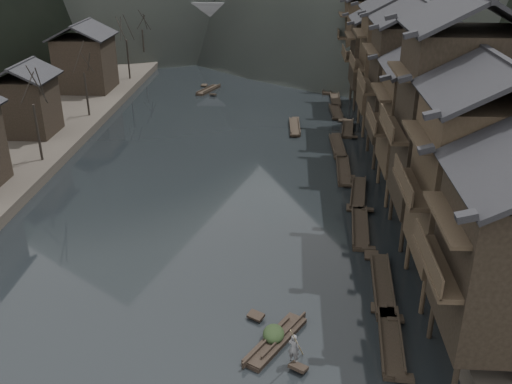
{
  "coord_description": "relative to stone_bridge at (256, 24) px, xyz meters",
  "views": [
    {
      "loc": [
        6.2,
        -31.16,
        20.39
      ],
      "look_at": [
        3.9,
        7.42,
        2.5
      ],
      "focal_mm": 40.0,
      "sensor_mm": 36.0,
      "label": 1
    }
  ],
  "objects": [
    {
      "name": "water",
      "position": [
        0.0,
        -72.0,
        -5.11
      ],
      "size": [
        300.0,
        300.0,
        0.0
      ],
      "primitive_type": "plane",
      "color": "black",
      "rests_on": "ground"
    },
    {
      "name": "stilt_houses",
      "position": [
        17.28,
        -53.07,
        3.88
      ],
      "size": [
        9.0,
        67.6,
        17.09
      ],
      "color": "black",
      "rests_on": "ground"
    },
    {
      "name": "left_houses",
      "position": [
        -20.5,
        -51.88,
        0.55
      ],
      "size": [
        8.1,
        53.2,
        8.73
      ],
      "color": "black",
      "rests_on": "left_bank"
    },
    {
      "name": "bare_trees",
      "position": [
        -17.0,
        -45.97,
        1.52
      ],
      "size": [
        3.86,
        72.52,
        7.72
      ],
      "color": "black",
      "rests_on": "left_bank"
    },
    {
      "name": "moored_sampans",
      "position": [
        11.93,
        -50.66,
        -4.91
      ],
      "size": [
        3.14,
        61.48,
        0.47
      ],
      "color": "black",
      "rests_on": "water"
    },
    {
      "name": "midriver_boats",
      "position": [
        0.41,
        -27.13,
        -4.91
      ],
      "size": [
        13.91,
        35.89,
        0.45
      ],
      "color": "black",
      "rests_on": "water"
    },
    {
      "name": "stone_bridge",
      "position": [
        0.0,
        0.0,
        0.0
      ],
      "size": [
        40.0,
        6.0,
        9.0
      ],
      "color": "#4C4C4F",
      "rests_on": "ground"
    },
    {
      "name": "hero_sampan",
      "position": [
        5.8,
        -78.58,
        -4.91
      ],
      "size": [
        3.5,
        5.08,
        0.44
      ],
      "color": "black",
      "rests_on": "water"
    },
    {
      "name": "cargo_heap",
      "position": [
        5.68,
        -78.36,
        -4.32
      ],
      "size": [
        1.18,
        1.55,
        0.71
      ],
      "primitive_type": "ellipsoid",
      "color": "black",
      "rests_on": "hero_sampan"
    },
    {
      "name": "boatman",
      "position": [
        6.75,
        -80.2,
        -3.82
      ],
      "size": [
        0.73,
        0.61,
        1.69
      ],
      "primitive_type": "imported",
      "rotation": [
        0.0,
        0.0,
        2.75
      ],
      "color": "#5A5A5C",
      "rests_on": "hero_sampan"
    },
    {
      "name": "bamboo_pole",
      "position": [
        6.95,
        -80.2,
        -1.21
      ],
      "size": [
        0.9,
        2.24,
        3.53
      ],
      "primitive_type": "cylinder",
      "rotation": [
        0.59,
        0.0,
        -0.36
      ],
      "color": "#8C7A51",
      "rests_on": "boatman"
    }
  ]
}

